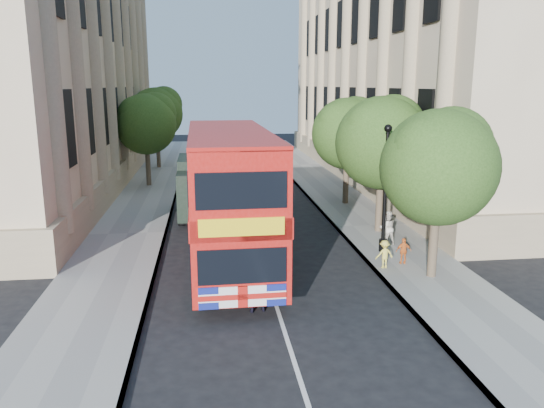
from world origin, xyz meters
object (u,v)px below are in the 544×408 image
object	(u,v)px
box_van	(200,189)
lamp_post	(385,194)
double_decker_bus	(230,193)
woman_pedestrian	(387,228)
police_constable	(257,281)

from	to	relation	value
box_van	lamp_post	bearing A→B (deg)	-44.66
box_van	double_decker_bus	bearing A→B (deg)	-81.32
box_van	woman_pedestrian	xyz separation A→B (m)	(7.92, -6.41, -0.64)
lamp_post	double_decker_bus	bearing A→B (deg)	-176.41
box_van	police_constable	bearing A→B (deg)	-82.01
lamp_post	box_van	xyz separation A→B (m)	(-7.45, 7.26, -1.02)
lamp_post	police_constable	distance (m)	7.69
box_van	police_constable	xyz separation A→B (m)	(1.81, -12.26, -0.51)
police_constable	woman_pedestrian	world-z (taller)	police_constable
double_decker_bus	box_van	bearing A→B (deg)	98.04
double_decker_bus	box_van	world-z (taller)	double_decker_bus
lamp_post	police_constable	xyz separation A→B (m)	(-5.64, -5.00, -1.53)
police_constable	double_decker_bus	bearing A→B (deg)	-94.82
police_constable	woman_pedestrian	distance (m)	8.46
double_decker_bus	box_van	size ratio (longest dim) A/B	2.06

